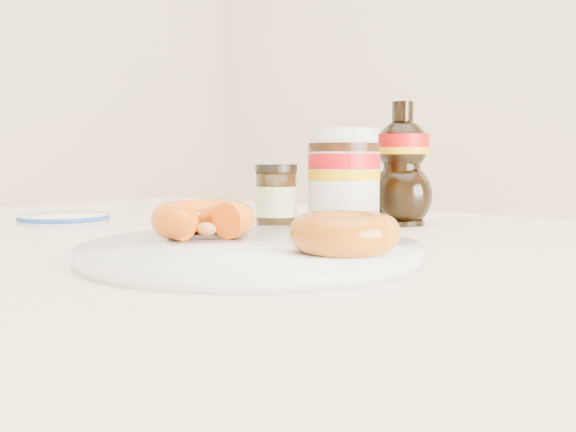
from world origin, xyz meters
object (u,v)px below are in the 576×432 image
Objects in this scene: plate at (251,251)px; donut_whole at (345,233)px; nutella_jar at (344,176)px; syrup_bottle at (402,164)px; donut_bitten at (203,219)px; blue_rim_saucer at (64,218)px; dining_table at (278,312)px; dark_jar at (276,199)px.

donut_whole is at bearing 3.13° from plate.
plate is 2.38× the size of nutella_jar.
donut_whole is 0.29m from nutella_jar.
nutella_jar is at bearing 125.08° from donut_whole.
donut_bitten is at bearing -92.08° from syrup_bottle.
plate is 1.81× the size of syrup_bottle.
syrup_bottle is (0.02, 0.11, 0.01)m from nutella_jar.
nutella_jar is (-0.17, 0.24, 0.04)m from donut_whole.
plate is at bearing -9.87° from blue_rim_saucer.
donut_whole reaches higher than blue_rim_saucer.
blue_rim_saucer is (-0.37, -0.28, -0.07)m from syrup_bottle.
dining_table is 16.11× the size of donut_whole.
nutella_jar reaches higher than blue_rim_saucer.
donut_whole is at bearing -7.52° from blue_rim_saucer.
donut_bitten is (0.02, -0.13, 0.11)m from dining_table.
blue_rim_saucer is (-0.35, -0.17, -0.06)m from nutella_jar.
donut_bitten is 0.35m from syrup_bottle.
donut_bitten is at bearing -88.29° from nutella_jar.
syrup_bottle reaches higher than donut_bitten.
nutella_jar is at bearing -100.54° from syrup_bottle.
dining_table is 4.72× the size of plate.
plate is 0.43m from blue_rim_saucer.
syrup_bottle is (-0.05, 0.35, 0.07)m from plate.
donut_bitten is at bearing -70.04° from dark_jar.
nutella_jar is 0.39m from blue_rim_saucer.
donut_whole reaches higher than plate.
syrup_bottle reaches higher than plate.
dining_table is 11.34× the size of blue_rim_saucer.
dining_table is 17.15× the size of dark_jar.
donut_whole is 0.52m from blue_rim_saucer.
dark_jar is at bearing 20.58° from blue_rim_saucer.
plate reaches higher than dining_table.
syrup_bottle is (-0.15, 0.34, 0.05)m from donut_whole.
donut_bitten is at bearing -179.25° from donut_whole.
syrup_bottle is at bearing 83.79° from donut_bitten.
syrup_bottle reaches higher than nutella_jar.
syrup_bottle is (0.03, 0.22, 0.17)m from dining_table.
donut_bitten is at bearing 177.23° from plate.
syrup_bottle is at bearing 64.75° from dark_jar.
donut_whole is at bearing -54.92° from nutella_jar.
donut_bitten reaches higher than blue_rim_saucer.
donut_whole reaches higher than dining_table.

